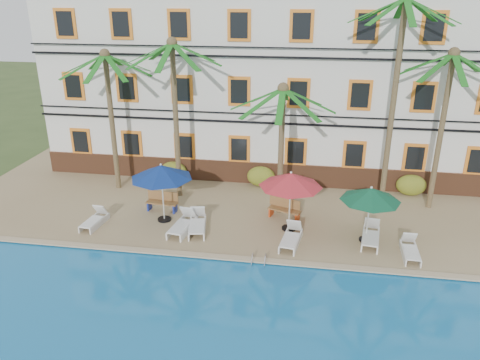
% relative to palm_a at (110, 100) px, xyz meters
% --- Properties ---
extents(ground, '(100.00, 100.00, 0.00)m').
position_rel_palm_a_xyz_m(ground, '(7.75, -5.22, -4.95)').
color(ground, '#384C23').
rests_on(ground, ground).
extents(pool_deck, '(30.00, 12.00, 0.25)m').
position_rel_palm_a_xyz_m(pool_deck, '(7.75, -0.22, -4.82)').
color(pool_deck, tan).
rests_on(pool_deck, ground).
extents(pool_coping, '(30.00, 0.35, 0.06)m').
position_rel_palm_a_xyz_m(pool_coping, '(7.75, -6.12, -4.67)').
color(pool_coping, tan).
rests_on(pool_coping, pool_deck).
extents(hotel_building, '(25.40, 6.44, 10.22)m').
position_rel_palm_a_xyz_m(hotel_building, '(7.75, 4.76, 0.43)').
color(hotel_building, silver).
rests_on(hotel_building, pool_deck).
extents(palm_a, '(4.59, 4.59, 7.20)m').
position_rel_palm_a_xyz_m(palm_a, '(0.00, 0.00, 0.00)').
color(palm_a, brown).
rests_on(palm_a, pool_deck).
extents(palm_b, '(4.59, 4.59, 7.83)m').
position_rel_palm_a_xyz_m(palm_b, '(3.50, -0.47, 0.37)').
color(palm_b, brown).
rests_on(palm_b, pool_deck).
extents(palm_c, '(4.59, 4.59, 6.13)m').
position_rel_palm_a_xyz_m(palm_c, '(8.70, -1.65, -0.63)').
color(palm_c, brown).
rests_on(palm_c, pool_deck).
extents(palm_d, '(4.59, 4.59, 9.75)m').
position_rel_palm_a_xyz_m(palm_d, '(13.54, -0.30, 1.45)').
color(palm_d, brown).
rests_on(palm_d, pool_deck).
extents(palm_e, '(4.59, 4.59, 7.53)m').
position_rel_palm_a_xyz_m(palm_e, '(15.84, 0.02, 0.20)').
color(palm_e, brown).
rests_on(palm_e, pool_deck).
extents(shrub_left, '(1.50, 0.90, 1.10)m').
position_rel_palm_a_xyz_m(shrub_left, '(2.65, 1.38, -4.15)').
color(shrub_left, '#285C1A').
rests_on(shrub_left, pool_deck).
extents(shrub_mid, '(1.50, 0.90, 1.10)m').
position_rel_palm_a_xyz_m(shrub_mid, '(7.48, 1.38, -4.15)').
color(shrub_mid, '#285C1A').
rests_on(shrub_mid, pool_deck).
extents(shrub_right, '(1.50, 0.90, 1.10)m').
position_rel_palm_a_xyz_m(shrub_right, '(15.19, 1.38, -4.15)').
color(shrub_right, '#285C1A').
rests_on(shrub_right, pool_deck).
extents(umbrella_blue, '(2.77, 2.77, 2.76)m').
position_rel_palm_a_xyz_m(umbrella_blue, '(3.58, -3.34, -2.34)').
color(umbrella_blue, black).
rests_on(umbrella_blue, pool_deck).
extents(umbrella_red, '(2.73, 2.73, 2.73)m').
position_rel_palm_a_xyz_m(umbrella_red, '(9.26, -3.32, -2.37)').
color(umbrella_red, black).
rests_on(umbrella_red, pool_deck).
extents(umbrella_green, '(2.47, 2.47, 2.47)m').
position_rel_palm_a_xyz_m(umbrella_green, '(12.52, -3.83, -2.59)').
color(umbrella_green, black).
rests_on(umbrella_green, pool_deck).
extents(lounger_a, '(0.76, 1.74, 0.80)m').
position_rel_palm_a_xyz_m(lounger_a, '(0.67, -4.28, -4.44)').
color(lounger_a, silver).
rests_on(lounger_a, pool_deck).
extents(lounger_b, '(0.97, 2.04, 0.93)m').
position_rel_palm_a_xyz_m(lounger_b, '(4.70, -4.17, -4.40)').
color(lounger_b, silver).
rests_on(lounger_b, pool_deck).
extents(lounger_c, '(1.06, 2.06, 0.93)m').
position_rel_palm_a_xyz_m(lounger_c, '(5.31, -4.01, -4.40)').
color(lounger_c, silver).
rests_on(lounger_c, pool_deck).
extents(lounger_d, '(0.93, 1.95, 0.89)m').
position_rel_palm_a_xyz_m(lounger_d, '(9.43, -4.59, -4.41)').
color(lounger_d, silver).
rests_on(lounger_d, pool_deck).
extents(lounger_e, '(0.94, 1.97, 0.90)m').
position_rel_palm_a_xyz_m(lounger_e, '(12.70, -3.92, -4.41)').
color(lounger_e, silver).
rests_on(lounger_e, pool_deck).
extents(lounger_f, '(0.64, 1.71, 0.80)m').
position_rel_palm_a_xyz_m(lounger_f, '(14.13, -4.79, -4.44)').
color(lounger_f, silver).
rests_on(lounger_f, pool_deck).
extents(bench_left, '(1.53, 0.59, 0.93)m').
position_rel_palm_a_xyz_m(bench_left, '(3.20, -2.33, -4.23)').
color(bench_left, olive).
rests_on(bench_left, pool_deck).
extents(bench_right, '(1.57, 0.94, 0.93)m').
position_rel_palm_a_xyz_m(bench_right, '(9.01, -2.22, -4.23)').
color(bench_right, olive).
rests_on(bench_right, pool_deck).
extents(pool_ladder, '(0.54, 0.74, 0.74)m').
position_rel_palm_a_xyz_m(pool_ladder, '(8.29, -6.22, -4.70)').
color(pool_ladder, silver).
rests_on(pool_ladder, ground).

